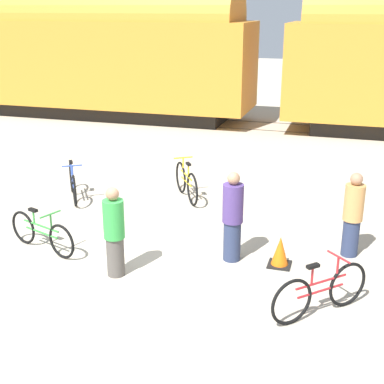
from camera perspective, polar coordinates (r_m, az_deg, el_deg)
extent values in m
plane|color=#B2A893|center=(9.73, -3.75, -7.30)|extent=(80.00, 80.00, 0.00)
cube|color=black|center=(22.88, -10.10, 8.68)|extent=(10.81, 2.34, 0.55)
cube|color=#C67F28|center=(22.62, -10.39, 13.42)|extent=(12.87, 3.12, 3.26)
cylinder|color=#C67F28|center=(22.52, -10.65, 17.55)|extent=(11.84, 2.97, 2.97)
cube|color=#4C4238|center=(20.05, 7.61, 6.56)|extent=(39.12, 0.07, 0.01)
cube|color=#4C4238|center=(21.44, 8.26, 7.35)|extent=(39.12, 0.07, 0.01)
torus|color=black|center=(8.52, 16.25, -9.45)|extent=(0.54, 0.55, 0.72)
torus|color=black|center=(7.88, 10.58, -11.46)|extent=(0.54, 0.55, 0.72)
cylinder|color=#A31E23|center=(8.10, 13.64, -9.30)|extent=(0.68, 0.69, 0.04)
cylinder|color=#A31E23|center=(8.18, 13.55, -10.22)|extent=(0.62, 0.63, 0.04)
cylinder|color=#A31E23|center=(7.92, 12.70, -8.69)|extent=(0.04, 0.04, 0.30)
cube|color=black|center=(7.85, 12.78, -7.72)|extent=(0.20, 0.20, 0.05)
cylinder|color=#A31E23|center=(8.21, 15.27, -7.74)|extent=(0.04, 0.04, 0.33)
cylinder|color=#A31E23|center=(8.14, 15.37, -6.69)|extent=(0.35, 0.35, 0.03)
torus|color=black|center=(9.95, -13.75, -5.14)|extent=(0.64, 0.26, 0.66)
torus|color=black|center=(10.76, -17.54, -3.62)|extent=(0.64, 0.26, 0.66)
cylinder|color=#338C38|center=(10.28, -15.81, -3.50)|extent=(0.92, 0.35, 0.04)
cylinder|color=#338C38|center=(10.33, -15.74, -4.20)|extent=(0.84, 0.32, 0.04)
cylinder|color=#338C38|center=(10.38, -16.53, -2.55)|extent=(0.04, 0.04, 0.27)
cube|color=black|center=(10.33, -16.60, -1.85)|extent=(0.22, 0.14, 0.05)
cylinder|color=#338C38|center=(10.00, -14.81, -3.12)|extent=(0.04, 0.04, 0.30)
cylinder|color=#338C38|center=(9.95, -14.88, -2.31)|extent=(0.18, 0.44, 0.03)
torus|color=black|center=(13.06, -1.20, 1.58)|extent=(0.47, 0.66, 0.77)
torus|color=black|center=(12.19, 0.04, 0.28)|extent=(0.47, 0.66, 0.77)
cylinder|color=gold|center=(12.57, -0.61, 1.81)|extent=(0.50, 0.72, 0.04)
cylinder|color=gold|center=(12.62, -0.60, 1.11)|extent=(0.46, 0.65, 0.04)
cylinder|color=gold|center=(12.37, -0.39, 2.30)|extent=(0.04, 0.04, 0.32)
cube|color=black|center=(12.32, -0.39, 3.01)|extent=(0.18, 0.21, 0.05)
cylinder|color=gold|center=(12.76, -0.95, 2.91)|extent=(0.04, 0.04, 0.36)
cylinder|color=gold|center=(12.71, -0.95, 3.68)|extent=(0.40, 0.28, 0.03)
torus|color=black|center=(12.46, -12.43, 0.15)|extent=(0.44, 0.64, 0.73)
torus|color=black|center=(13.41, -12.75, 1.49)|extent=(0.44, 0.64, 0.73)
cylinder|color=#3351B7|center=(12.88, -12.65, 1.63)|extent=(0.51, 0.76, 0.04)
cylinder|color=#3351B7|center=(12.93, -12.60, 0.99)|extent=(0.47, 0.69, 0.04)
cylinder|color=#3351B7|center=(13.00, -12.76, 2.49)|extent=(0.04, 0.04, 0.31)
cube|color=black|center=(12.96, -12.80, 3.14)|extent=(0.18, 0.21, 0.05)
cylinder|color=#3351B7|center=(12.57, -12.62, 2.00)|extent=(0.04, 0.04, 0.34)
cylinder|color=#3351B7|center=(12.52, -12.68, 2.75)|extent=(0.40, 0.28, 0.03)
cylinder|color=#283351|center=(9.62, 4.29, -5.20)|extent=(0.31, 0.31, 0.74)
cylinder|color=#473370|center=(9.35, 4.40, -1.21)|extent=(0.37, 0.37, 0.69)
sphere|color=#A37556|center=(9.20, 4.47, 1.45)|extent=(0.22, 0.22, 0.22)
cylinder|color=#283351|center=(10.19, 16.54, -4.68)|extent=(0.30, 0.30, 0.70)
cylinder|color=tan|center=(9.95, 16.91, -1.09)|extent=(0.35, 0.35, 0.66)
sphere|color=#A37556|center=(9.81, 17.15, 1.33)|extent=(0.22, 0.22, 0.22)
cylinder|color=#514C47|center=(9.17, -8.16, -6.79)|extent=(0.30, 0.30, 0.69)
cylinder|color=green|center=(8.90, -8.36, -2.88)|extent=(0.35, 0.35, 0.66)
sphere|color=#A37556|center=(8.75, -8.50, -0.21)|extent=(0.22, 0.22, 0.22)
cube|color=black|center=(9.66, 9.30, -7.64)|extent=(0.40, 0.40, 0.03)
cone|color=orange|center=(9.55, 9.38, -6.25)|extent=(0.32, 0.32, 0.55)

